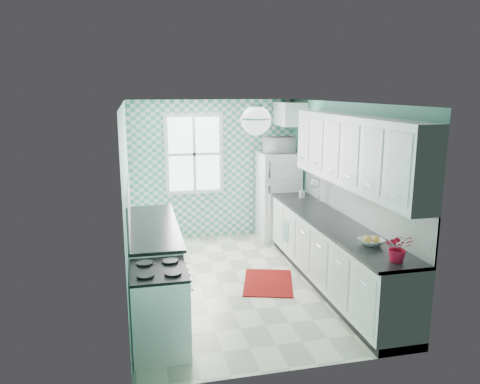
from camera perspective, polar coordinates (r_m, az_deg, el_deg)
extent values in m
cube|color=silver|center=(6.75, 0.06, -10.97)|extent=(3.00, 4.40, 0.02)
cube|color=white|center=(6.20, 0.06, 10.93)|extent=(3.00, 4.40, 0.02)
cube|color=#63B49C|center=(8.49, -3.27, 2.75)|extent=(3.00, 0.02, 2.50)
cube|color=#63B49C|center=(4.32, 6.66, -6.87)|extent=(3.00, 0.02, 2.50)
cube|color=#63B49C|center=(6.21, -13.65, -1.17)|extent=(0.02, 4.40, 2.50)
cube|color=#63B49C|center=(6.85, 12.47, 0.14)|extent=(0.02, 4.40, 2.50)
cube|color=teal|center=(8.47, -3.24, 2.72)|extent=(3.00, 0.01, 2.50)
cube|color=white|center=(8.35, -5.62, 4.63)|extent=(1.04, 0.05, 1.44)
cube|color=white|center=(8.33, -5.60, 4.61)|extent=(0.90, 0.02, 1.30)
cube|color=white|center=(6.50, 13.76, -1.07)|extent=(0.02, 3.60, 0.51)
cube|color=white|center=(6.15, -13.43, -1.81)|extent=(0.02, 2.15, 0.51)
cube|color=white|center=(6.13, 13.64, 4.85)|extent=(0.33, 3.20, 0.90)
cube|color=white|center=(8.33, 6.07, 9.44)|extent=(0.40, 0.74, 0.40)
cylinder|color=silver|center=(5.43, 1.98, 10.40)|extent=(0.14, 0.14, 0.04)
cylinder|color=silver|center=(5.43, 1.97, 9.66)|extent=(0.02, 0.02, 0.12)
sphere|color=white|center=(5.44, 1.96, 8.71)|extent=(0.34, 0.34, 0.34)
cube|color=white|center=(6.59, 11.17, -7.52)|extent=(0.60, 3.60, 0.90)
cube|color=black|center=(6.44, 11.22, -3.60)|extent=(0.63, 3.60, 0.04)
cube|color=white|center=(6.37, -10.48, -8.20)|extent=(0.60, 2.15, 0.90)
cube|color=black|center=(6.22, -10.51, -4.14)|extent=(0.63, 2.15, 0.04)
cube|color=white|center=(8.45, 4.66, -0.51)|extent=(0.69, 0.65, 1.57)
cube|color=silver|center=(8.08, 5.40, 1.49)|extent=(0.67, 0.01, 0.02)
cube|color=silver|center=(7.95, 3.59, 2.73)|extent=(0.03, 0.03, 0.30)
cube|color=silver|center=(8.06, 3.54, -1.14)|extent=(0.03, 0.03, 0.54)
cube|color=silver|center=(5.06, -9.72, -13.92)|extent=(0.57, 0.72, 0.85)
cube|color=black|center=(4.89, -9.91, -9.43)|extent=(0.57, 0.72, 0.03)
cube|color=black|center=(5.05, -6.39, -13.17)|extent=(0.01, 0.47, 0.28)
cube|color=silver|center=(7.31, 8.27, -1.58)|extent=(0.50, 0.42, 0.12)
cylinder|color=silver|center=(7.33, 9.64, 0.02)|extent=(0.02, 0.02, 0.30)
torus|color=silver|center=(7.27, 9.18, 1.46)|extent=(0.16, 0.02, 0.16)
cube|color=#601E11|center=(6.72, 3.45, -10.96)|extent=(0.91, 1.11, 0.02)
cube|color=#63BBA2|center=(7.40, 5.66, -4.86)|extent=(0.04, 0.22, 0.32)
imported|color=white|center=(5.55, 15.73, -5.86)|extent=(0.30, 0.30, 0.07)
imported|color=red|center=(5.06, 18.78, -6.44)|extent=(0.35, 0.33, 0.30)
imported|color=#83A0B3|center=(7.67, 7.57, -0.11)|extent=(0.08, 0.08, 0.17)
imported|color=silver|center=(8.30, 4.77, 5.75)|extent=(0.51, 0.35, 0.28)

